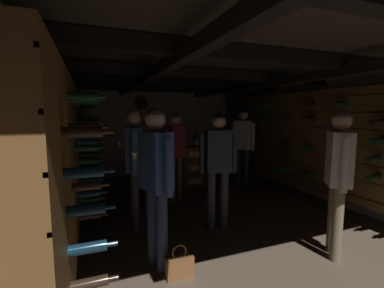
% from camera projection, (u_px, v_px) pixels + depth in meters
% --- Properties ---
extents(ground_plane, '(8.40, 8.40, 0.00)m').
position_uv_depth(ground_plane, '(211.00, 213.00, 4.36)').
color(ground_plane, brown).
extents(room_shell, '(4.72, 6.52, 2.41)m').
position_uv_depth(room_shell, '(205.00, 127.00, 4.44)').
color(room_shell, beige).
rests_on(room_shell, ground_plane).
extents(wine_crate_stack, '(0.52, 0.35, 0.90)m').
position_uv_depth(wine_crate_stack, '(193.00, 166.00, 5.93)').
color(wine_crate_stack, brown).
rests_on(wine_crate_stack, ground_plane).
extents(display_bottle, '(0.08, 0.08, 0.35)m').
position_uv_depth(display_bottle, '(195.00, 141.00, 5.86)').
color(display_bottle, black).
rests_on(display_bottle, wine_crate_stack).
extents(person_host_center, '(0.53, 0.30, 1.66)m').
position_uv_depth(person_host_center, '(218.00, 160.00, 3.68)').
color(person_host_center, '#2D2D33').
rests_on(person_host_center, ground_plane).
extents(person_guest_near_left, '(0.40, 0.52, 1.71)m').
position_uv_depth(person_guest_near_left, '(156.00, 172.00, 2.72)').
color(person_guest_near_left, '#232D4C').
rests_on(person_guest_near_left, ground_plane).
extents(person_guest_mid_left, '(0.33, 0.54, 1.70)m').
position_uv_depth(person_guest_mid_left, '(134.00, 158.00, 3.68)').
color(person_guest_mid_left, '#2D2D33').
rests_on(person_guest_mid_left, ground_plane).
extents(person_guest_far_right, '(0.44, 0.45, 1.73)m').
position_uv_depth(person_guest_far_right, '(243.00, 140.00, 5.69)').
color(person_guest_far_right, '#232D4C').
rests_on(person_guest_far_right, ground_plane).
extents(person_guest_far_left, '(0.49, 0.42, 1.65)m').
position_uv_depth(person_guest_far_left, '(176.00, 148.00, 4.87)').
color(person_guest_far_left, brown).
rests_on(person_guest_far_left, ground_plane).
extents(person_guest_near_right, '(0.38, 0.44, 1.69)m').
position_uv_depth(person_guest_near_right, '(339.00, 169.00, 2.94)').
color(person_guest_near_right, brown).
rests_on(person_guest_near_right, ground_plane).
extents(handbag, '(0.28, 0.12, 0.35)m').
position_uv_depth(handbag, '(179.00, 266.00, 2.65)').
color(handbag, brown).
rests_on(handbag, ground_plane).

